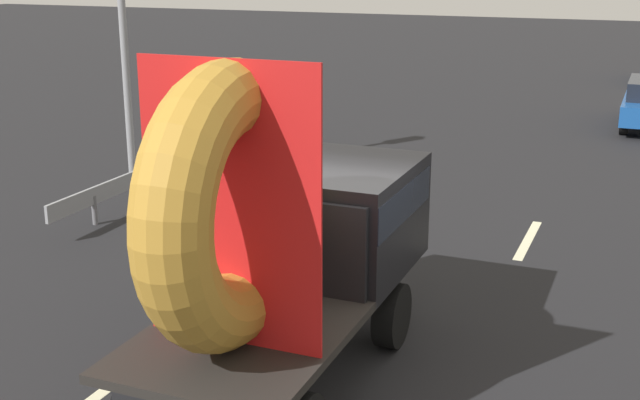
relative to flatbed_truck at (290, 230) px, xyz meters
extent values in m
plane|color=black|center=(0.29, 0.40, -1.82)|extent=(120.00, 120.00, 0.00)
cylinder|color=black|center=(-0.85, 1.20, -1.40)|extent=(0.28, 0.83, 0.83)
cylinder|color=black|center=(0.85, 1.20, -1.40)|extent=(0.28, 0.83, 0.83)
cylinder|color=black|center=(-0.85, -1.74, -1.40)|extent=(0.28, 0.83, 0.83)
cube|color=black|center=(0.00, -0.12, -0.98)|extent=(1.30, 4.83, 0.25)
cube|color=black|center=(0.00, 1.20, -0.18)|extent=(2.00, 2.19, 1.35)
cube|color=black|center=(0.00, 1.15, 0.11)|extent=(2.02, 2.08, 0.44)
cube|color=black|center=(0.00, -1.21, -0.81)|extent=(2.00, 2.64, 0.10)
cube|color=black|center=(0.00, 0.06, -0.21)|extent=(1.80, 0.08, 1.10)
torus|color=#B7842D|center=(0.00, -1.36, 0.66)|extent=(0.74, 2.83, 2.83)
cube|color=red|center=(0.00, -1.36, 0.66)|extent=(1.90, 0.03, 2.83)
cylinder|color=black|center=(2.84, 18.79, -1.49)|extent=(0.22, 0.65, 0.65)
cylinder|color=black|center=(2.84, 16.05, -1.49)|extent=(0.22, 0.65, 0.65)
cylinder|color=gray|center=(-6.72, 6.47, 1.15)|extent=(0.16, 0.16, 5.93)
cube|color=gray|center=(-5.73, 7.67, -1.27)|extent=(0.06, 10.24, 0.32)
cylinder|color=slate|center=(-5.73, 3.83, -1.54)|extent=(0.10, 0.10, 0.55)
cylinder|color=slate|center=(-5.73, 6.39, -1.54)|extent=(0.10, 0.10, 0.55)
cylinder|color=slate|center=(-5.73, 8.95, -1.54)|extent=(0.10, 0.10, 0.55)
cylinder|color=slate|center=(-5.73, 11.51, -1.54)|extent=(0.10, 0.10, 0.55)
cube|color=beige|center=(-1.82, 6.09, -1.81)|extent=(0.16, 2.53, 0.01)
cube|color=beige|center=(1.82, 6.01, -1.81)|extent=(0.16, 2.20, 0.01)
camera|label=1|loc=(3.70, -8.03, 2.96)|focal=46.48mm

